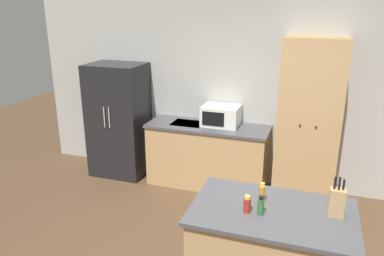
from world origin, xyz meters
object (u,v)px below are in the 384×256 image
at_px(spice_bottle_short_red, 261,206).
at_px(spice_bottle_amber_oil, 262,193).
at_px(microwave, 221,115).
at_px(refrigerator, 119,120).
at_px(knife_block, 337,202).
at_px(spice_bottle_tall_dark, 247,205).
at_px(pantry_cabinet, 308,123).

relative_size(spice_bottle_short_red, spice_bottle_amber_oil, 0.94).
bearing_deg(microwave, spice_bottle_amber_oil, -66.56).
xyz_separation_m(spice_bottle_short_red, spice_bottle_amber_oil, (-0.02, 0.21, 0.00)).
relative_size(refrigerator, spice_bottle_amber_oil, 9.91).
height_order(knife_block, spice_bottle_tall_dark, knife_block).
distance_m(pantry_cabinet, knife_block, 2.03).
xyz_separation_m(knife_block, spice_bottle_short_red, (-0.56, -0.17, -0.05)).
distance_m(spice_bottle_tall_dark, spice_bottle_short_red, 0.11).
relative_size(pantry_cabinet, spice_bottle_amber_oil, 12.54).
bearing_deg(spice_bottle_short_red, microwave, 111.94).
relative_size(refrigerator, spice_bottle_short_red, 10.52).
relative_size(pantry_cabinet, spice_bottle_short_red, 13.30).
xyz_separation_m(microwave, spice_bottle_tall_dark, (0.79, -2.23, -0.04)).
height_order(pantry_cabinet, microwave, pantry_cabinet).
height_order(spice_bottle_tall_dark, spice_bottle_short_red, spice_bottle_short_red).
bearing_deg(spice_bottle_amber_oil, refrigerator, 141.71).
height_order(microwave, knife_block, knife_block).
bearing_deg(refrigerator, pantry_cabinet, 0.84).
xyz_separation_m(spice_bottle_tall_dark, spice_bottle_short_red, (0.11, 0.00, 0.01)).
height_order(microwave, spice_bottle_tall_dark, microwave).
xyz_separation_m(refrigerator, pantry_cabinet, (2.73, 0.04, 0.22)).
relative_size(refrigerator, microwave, 3.35).
height_order(refrigerator, knife_block, refrigerator).
height_order(refrigerator, pantry_cabinet, pantry_cabinet).
height_order(pantry_cabinet, spice_bottle_tall_dark, pantry_cabinet).
height_order(knife_block, spice_bottle_amber_oil, knife_block).
height_order(refrigerator, spice_bottle_amber_oil, refrigerator).
height_order(pantry_cabinet, spice_bottle_amber_oil, pantry_cabinet).
relative_size(pantry_cabinet, microwave, 4.23).
bearing_deg(spice_bottle_tall_dark, spice_bottle_amber_oil, 68.02).
xyz_separation_m(pantry_cabinet, knife_block, (0.29, -2.01, -0.02)).
xyz_separation_m(pantry_cabinet, spice_bottle_amber_oil, (-0.29, -1.96, -0.06)).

